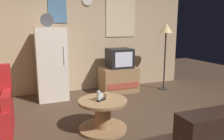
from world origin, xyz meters
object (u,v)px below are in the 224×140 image
at_px(tv_stand, 119,80).
at_px(mug_ceramic_white, 100,96).
at_px(standing_lamp, 166,33).
at_px(remote_control, 101,100).
at_px(coffee_table, 103,115).
at_px(fridge, 51,64).
at_px(crt_tv, 119,58).
at_px(mug_ceramic_tan, 106,96).
at_px(wine_glass, 99,96).

xyz_separation_m(tv_stand, mug_ceramic_white, (-1.01, -1.70, 0.22)).
relative_size(standing_lamp, remote_control, 10.60).
bearing_deg(mug_ceramic_white, tv_stand, 59.16).
distance_m(coffee_table, mug_ceramic_white, 0.28).
relative_size(fridge, crt_tv, 3.28).
bearing_deg(mug_ceramic_tan, standing_lamp, 36.49).
height_order(standing_lamp, mug_ceramic_tan, standing_lamp).
height_order(fridge, mug_ceramic_tan, fridge).
bearing_deg(standing_lamp, wine_glass, -144.00).
distance_m(tv_stand, mug_ceramic_white, 1.99).
relative_size(fridge, remote_control, 11.80).
distance_m(crt_tv, coffee_table, 2.08).
relative_size(coffee_table, mug_ceramic_tan, 8.00).
bearing_deg(mug_ceramic_white, fridge, 105.78).
xyz_separation_m(fridge, mug_ceramic_white, (0.49, -1.75, -0.25)).
xyz_separation_m(fridge, mug_ceramic_tan, (0.59, -1.75, -0.25)).
xyz_separation_m(crt_tv, wine_glass, (-1.07, -1.77, -0.26)).
height_order(mug_ceramic_white, mug_ceramic_tan, same).
distance_m(fridge, mug_ceramic_white, 1.84).
bearing_deg(tv_stand, remote_control, -120.13).
distance_m(tv_stand, crt_tv, 0.51).
xyz_separation_m(mug_ceramic_tan, remote_control, (-0.11, -0.07, -0.03)).
height_order(standing_lamp, coffee_table, standing_lamp).
relative_size(fridge, mug_ceramic_tan, 19.67).
bearing_deg(fridge, crt_tv, -2.10).
bearing_deg(wine_glass, mug_ceramic_white, 57.78).
height_order(wine_glass, mug_ceramic_tan, wine_glass).
xyz_separation_m(fridge, remote_control, (0.49, -1.81, -0.28)).
relative_size(crt_tv, standing_lamp, 0.34).
xyz_separation_m(crt_tv, standing_lamp, (1.11, -0.18, 0.56)).
relative_size(coffee_table, remote_control, 4.80).
bearing_deg(mug_ceramic_tan, wine_glass, -151.72).
height_order(mug_ceramic_white, remote_control, mug_ceramic_white).
height_order(tv_stand, crt_tv, crt_tv).
relative_size(tv_stand, coffee_table, 1.17).
distance_m(coffee_table, remote_control, 0.25).
height_order(coffee_table, mug_ceramic_tan, mug_ceramic_tan).
relative_size(coffee_table, mug_ceramic_white, 8.00).
height_order(tv_stand, standing_lamp, standing_lamp).
bearing_deg(coffee_table, tv_stand, 60.28).
relative_size(fridge, wine_glass, 11.80).
height_order(fridge, tv_stand, fridge).
bearing_deg(wine_glass, mug_ceramic_tan, 28.28).
distance_m(fridge, coffee_table, 1.93).
bearing_deg(remote_control, wine_glass, 166.23).
bearing_deg(mug_ceramic_white, standing_lamp, 35.31).
xyz_separation_m(coffee_table, mug_ceramic_tan, (0.07, 0.04, 0.28)).
xyz_separation_m(tv_stand, standing_lamp, (1.13, -0.18, 1.07)).
xyz_separation_m(standing_lamp, mug_ceramic_tan, (-2.04, -1.51, -0.85)).
distance_m(fridge, mug_ceramic_tan, 1.86).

